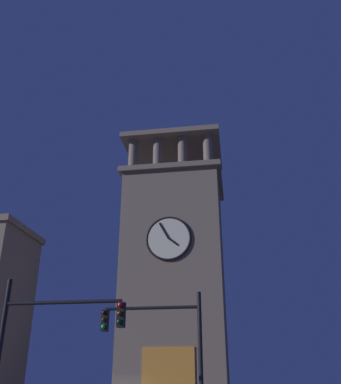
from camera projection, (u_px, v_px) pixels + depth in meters
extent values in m
cube|color=#75665B|center=(175.00, 289.00, 30.35)|extent=(6.92, 6.27, 16.17)
cube|color=#75665B|center=(175.00, 185.00, 33.70)|extent=(7.52, 6.87, 0.40)
cylinder|color=#75665B|center=(208.00, 150.00, 31.62)|extent=(0.70, 0.70, 2.54)
cylinder|color=#75665B|center=(183.00, 152.00, 31.88)|extent=(0.70, 0.70, 2.54)
cylinder|color=#75665B|center=(158.00, 154.00, 32.14)|extent=(0.70, 0.70, 2.54)
cylinder|color=#75665B|center=(133.00, 156.00, 32.40)|extent=(0.70, 0.70, 2.54)
cylinder|color=#75665B|center=(212.00, 179.00, 36.20)|extent=(0.70, 0.70, 2.54)
cylinder|color=#75665B|center=(190.00, 181.00, 36.46)|extent=(0.70, 0.70, 2.54)
cylinder|color=#75665B|center=(168.00, 182.00, 36.72)|extent=(0.70, 0.70, 2.54)
cylinder|color=#75665B|center=(146.00, 184.00, 36.98)|extent=(0.70, 0.70, 2.54)
cube|color=#75665B|center=(175.00, 152.00, 34.90)|extent=(7.52, 6.87, 0.40)
cylinder|color=black|center=(175.00, 140.00, 35.38)|extent=(0.12, 0.12, 2.00)
cylinder|color=silver|center=(168.00, 238.00, 28.60)|extent=(2.96, 0.12, 2.96)
torus|color=black|center=(168.00, 238.00, 28.58)|extent=(3.12, 0.16, 3.12)
cube|color=black|center=(173.00, 241.00, 28.36)|extent=(0.71, 0.06, 0.60)
cube|color=black|center=(164.00, 230.00, 28.77)|extent=(0.72, 0.06, 1.16)
cube|color=orange|center=(168.00, 383.00, 25.09)|extent=(3.20, 0.24, 4.00)
cylinder|color=black|center=(201.00, 367.00, 14.53)|extent=(0.16, 0.16, 5.11)
cylinder|color=black|center=(152.00, 308.00, 15.59)|extent=(3.50, 0.12, 0.12)
cube|color=black|center=(105.00, 321.00, 15.66)|extent=(0.22, 0.30, 0.75)
sphere|color=#360505|center=(104.00, 312.00, 15.61)|extent=(0.16, 0.16, 0.16)
sphere|color=#392705|center=(104.00, 319.00, 15.51)|extent=(0.16, 0.16, 0.16)
sphere|color=#18C154|center=(103.00, 327.00, 15.41)|extent=(0.16, 0.16, 0.16)
cylinder|color=black|center=(63.00, 302.00, 13.49)|extent=(3.85, 0.12, 0.12)
cube|color=black|center=(121.00, 315.00, 13.05)|extent=(0.22, 0.30, 0.75)
sphere|color=red|center=(120.00, 305.00, 13.00)|extent=(0.16, 0.16, 0.16)
sphere|color=#392705|center=(120.00, 313.00, 12.90)|extent=(0.16, 0.16, 0.16)
sphere|color=#063316|center=(119.00, 322.00, 12.80)|extent=(0.16, 0.16, 0.16)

